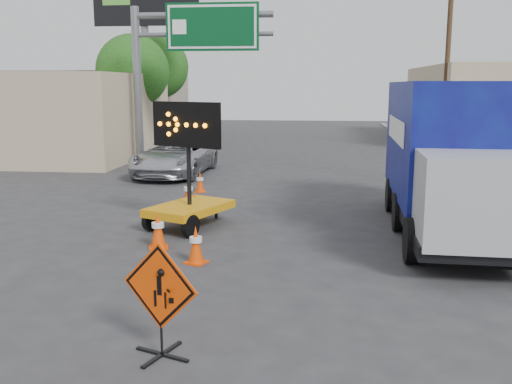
% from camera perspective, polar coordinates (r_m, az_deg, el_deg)
% --- Properties ---
extents(ground, '(100.00, 100.00, 0.00)m').
position_cam_1_polar(ground, '(7.80, -5.23, -15.88)').
color(ground, '#2D2D30').
rests_on(ground, ground).
extents(curb_right, '(0.40, 60.00, 0.12)m').
position_cam_1_polar(curb_right, '(22.85, 20.70, 1.37)').
color(curb_right, gray).
rests_on(curb_right, ground).
extents(storefront_left_near, '(14.00, 10.00, 4.00)m').
position_cam_1_polar(storefront_left_near, '(30.99, -23.93, 7.03)').
color(storefront_left_near, tan).
rests_on(storefront_left_near, ground).
extents(storefront_left_far, '(12.00, 10.00, 4.40)m').
position_cam_1_polar(storefront_left_far, '(44.03, -15.97, 8.61)').
color(storefront_left_far, gray).
rests_on(storefront_left_far, ground).
extents(building_right_far, '(10.00, 14.00, 4.60)m').
position_cam_1_polar(building_right_far, '(38.63, 23.80, 8.03)').
color(building_right_far, tan).
rests_on(building_right_far, ground).
extents(highway_gantry, '(6.18, 0.38, 6.90)m').
position_cam_1_polar(highway_gantry, '(25.52, -7.38, 14.16)').
color(highway_gantry, slate).
rests_on(highway_gantry, ground).
extents(billboard, '(6.10, 0.54, 9.85)m').
position_cam_1_polar(billboard, '(34.35, -10.93, 16.97)').
color(billboard, slate).
rests_on(billboard, ground).
extents(utility_pole_far, '(1.80, 0.26, 9.00)m').
position_cam_1_polar(utility_pole_far, '(31.55, 18.59, 12.32)').
color(utility_pole_far, '#452E1D').
rests_on(utility_pole_far, ground).
extents(tree_left_near, '(3.71, 3.71, 6.03)m').
position_cam_1_polar(tree_left_near, '(30.34, -12.23, 11.73)').
color(tree_left_near, '#452E1D').
rests_on(tree_left_near, ground).
extents(tree_left_far, '(4.10, 4.10, 6.66)m').
position_cam_1_polar(tree_left_far, '(38.30, -9.90, 12.19)').
color(tree_left_far, '#452E1D').
rests_on(tree_left_far, ground).
extents(construction_sign, '(1.08, 0.78, 1.53)m').
position_cam_1_polar(construction_sign, '(7.51, -9.55, -10.30)').
color(construction_sign, black).
rests_on(construction_sign, ground).
extents(arrow_board, '(2.08, 2.51, 3.08)m').
position_cam_1_polar(arrow_board, '(14.10, -6.66, -0.83)').
color(arrow_board, orange).
rests_on(arrow_board, ground).
extents(pickup_truck, '(2.66, 5.37, 1.46)m').
position_cam_1_polar(pickup_truck, '(22.58, -8.08, 3.58)').
color(pickup_truck, silver).
rests_on(pickup_truck, ground).
extents(box_truck, '(2.63, 7.56, 3.55)m').
position_cam_1_polar(box_truck, '(14.09, 18.62, 2.49)').
color(box_truck, black).
rests_on(box_truck, ground).
extents(cone_a, '(0.51, 0.51, 0.76)m').
position_cam_1_polar(cone_a, '(11.35, -6.04, -5.24)').
color(cone_a, '#EA4104').
rests_on(cone_a, ground).
extents(cone_b, '(0.51, 0.51, 0.81)m').
position_cam_1_polar(cone_b, '(12.49, -9.78, -3.75)').
color(cone_b, '#EA4104').
rests_on(cone_b, ground).
extents(cone_c, '(0.46, 0.46, 0.71)m').
position_cam_1_polar(cone_c, '(15.13, -6.13, -1.31)').
color(cone_c, '#EA4104').
rests_on(cone_c, ground).
extents(cone_d, '(0.45, 0.45, 0.81)m').
position_cam_1_polar(cone_d, '(16.67, -6.78, -0.03)').
color(cone_d, '#EA4104').
rests_on(cone_d, ground).
extents(cone_e, '(0.42, 0.42, 0.68)m').
position_cam_1_polar(cone_e, '(18.82, -5.62, 1.02)').
color(cone_e, '#EA4104').
rests_on(cone_e, ground).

